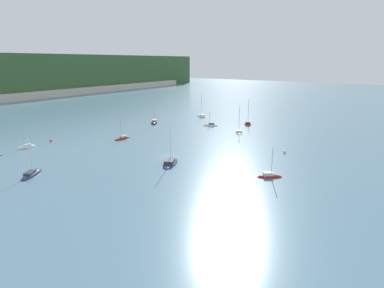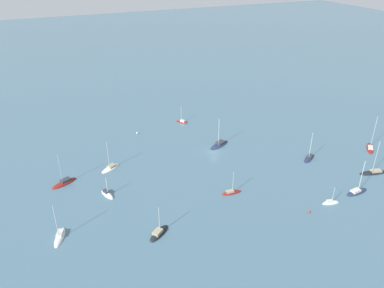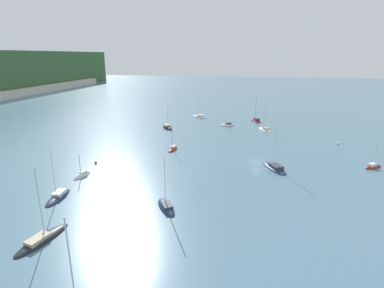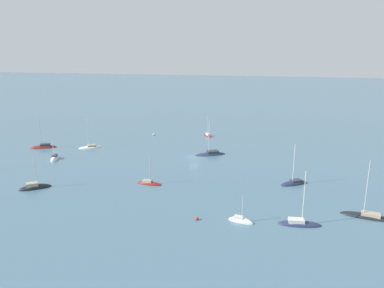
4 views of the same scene
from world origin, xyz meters
name	(u,v)px [view 2 (image 2 of 4)]	position (x,y,z in m)	size (l,w,h in m)	color
ground_plane	(214,152)	(0.00, 0.00, 0.00)	(600.00, 600.00, 0.00)	slate
sailboat_1	(159,234)	(29.25, 30.11, 0.12)	(6.72, 5.84, 8.31)	black
sailboat_2	(231,193)	(5.72, 22.42, 0.10)	(5.96, 2.03, 7.46)	maroon
sailboat_3	(182,122)	(0.66, -25.96, 0.13)	(4.19, 5.03, 7.18)	maroon
sailboat_4	(60,237)	(50.75, 22.13, 0.13)	(4.22, 7.20, 10.12)	silver
sailboat_5	(111,168)	(33.21, -3.53, 0.11)	(7.01, 5.56, 9.76)	white
sailboat_6	(219,145)	(-3.98, -3.75, 0.13)	(9.32, 6.53, 10.59)	#232D4C
sailboat_7	(357,192)	(-26.02, 35.84, 0.12)	(7.62, 2.82, 10.50)	#232D4C
sailboat_8	(309,158)	(-26.09, 15.67, 0.09)	(6.93, 5.38, 10.10)	#232D4C
sailboat_9	(64,183)	(47.13, -0.57, 0.12)	(8.00, 5.39, 10.63)	maroon
sailboat_10	(373,173)	(-38.15, 30.22, 0.10)	(9.22, 4.24, 11.30)	black
sailboat_11	(370,148)	(-49.11, 18.45, 0.09)	(7.19, 7.51, 12.29)	maroon
sailboat_12	(107,195)	(37.06, 9.74, 0.09)	(3.34, 5.69, 6.57)	white
sailboat_13	(331,203)	(-16.00, 36.89, 0.08)	(4.80, 2.39, 5.89)	white
mooring_buoy_0	(137,133)	(19.16, -23.25, 0.36)	(0.73, 0.73, 0.73)	white
mooring_buoy_1	(309,212)	(-8.30, 37.75, 0.30)	(0.60, 0.60, 0.60)	red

